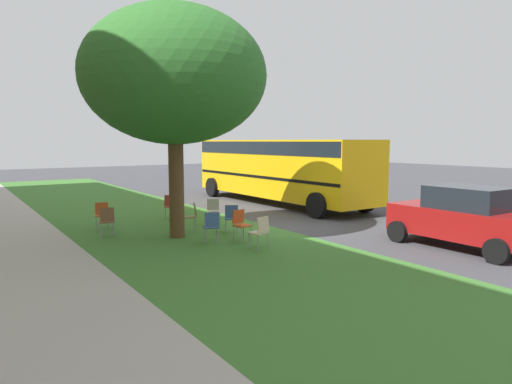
# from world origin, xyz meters

# --- Properties ---
(ground) EXTENTS (80.00, 80.00, 0.00)m
(ground) POSITION_xyz_m (0.00, 0.00, 0.00)
(ground) COLOR #424247
(grass_verge) EXTENTS (48.00, 6.00, 0.01)m
(grass_verge) POSITION_xyz_m (0.00, 3.20, 0.00)
(grass_verge) COLOR #3D752D
(grass_verge) RESTS_ON ground
(sidewalk_strip) EXTENTS (48.00, 2.80, 0.01)m
(sidewalk_strip) POSITION_xyz_m (0.00, 7.60, 0.00)
(sidewalk_strip) COLOR #ADA89E
(sidewalk_strip) RESTS_ON ground
(street_tree) EXTENTS (5.28, 5.28, 6.63)m
(street_tree) POSITION_xyz_m (0.56, 3.50, 4.66)
(street_tree) COLOR brown
(street_tree) RESTS_ON ground
(chair_0) EXTENTS (0.50, 0.50, 0.88)m
(chair_0) POSITION_xyz_m (3.06, 5.00, 0.52)
(chair_0) COLOR #C64C1E
(chair_0) RESTS_ON ground
(chair_1) EXTENTS (0.54, 0.54, 0.88)m
(chair_1) POSITION_xyz_m (1.19, 2.71, 0.52)
(chair_1) COLOR olive
(chair_1) RESTS_ON ground
(chair_2) EXTENTS (0.48, 0.48, 0.88)m
(chair_2) POSITION_xyz_m (1.79, 5.20, 0.52)
(chair_2) COLOR brown
(chair_2) RESTS_ON ground
(chair_3) EXTENTS (0.49, 0.49, 0.88)m
(chair_3) POSITION_xyz_m (-2.11, 2.37, 0.52)
(chair_3) COLOR beige
(chair_3) RESTS_ON ground
(chair_4) EXTENTS (0.57, 0.56, 0.88)m
(chair_4) POSITION_xyz_m (0.20, 1.85, 0.52)
(chair_4) COLOR #335184
(chair_4) RESTS_ON ground
(chair_5) EXTENTS (0.57, 0.57, 0.88)m
(chair_5) POSITION_xyz_m (3.65, 2.35, 0.52)
(chair_5) COLOR #B7332D
(chair_5) RESTS_ON ground
(chair_6) EXTENTS (0.55, 0.55, 0.88)m
(chair_6) POSITION_xyz_m (1.71, 1.66, 0.52)
(chair_6) COLOR #ADA393
(chair_6) RESTS_ON ground
(chair_7) EXTENTS (0.47, 0.47, 0.88)m
(chair_7) POSITION_xyz_m (-0.88, 2.19, 0.52)
(chair_7) COLOR #C64C1E
(chair_7) RESTS_ON ground
(chair_8) EXTENTS (0.53, 0.53, 0.88)m
(chair_8) POSITION_xyz_m (-0.72, 3.05, 0.52)
(chair_8) COLOR #335184
(chair_8) RESTS_ON ground
(parked_car) EXTENTS (3.70, 1.92, 1.65)m
(parked_car) POSITION_xyz_m (-4.96, -2.22, 0.84)
(parked_car) COLOR maroon
(parked_car) RESTS_ON ground
(school_bus) EXTENTS (10.40, 2.80, 2.88)m
(school_bus) POSITION_xyz_m (4.76, -3.41, 1.76)
(school_bus) COLOR yellow
(school_bus) RESTS_ON ground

